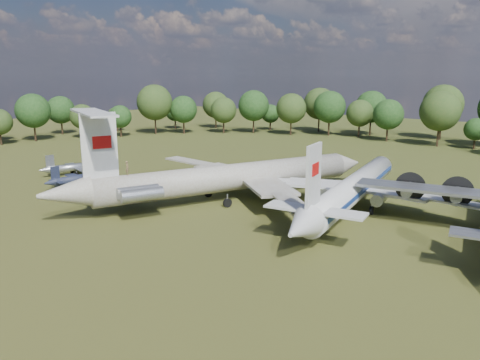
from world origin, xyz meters
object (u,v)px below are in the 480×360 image
Objects in this scene: tu104_jet at (353,193)px; person_on_il62 at (127,168)px; small_prop_northwest at (75,169)px; small_prop_west at (81,180)px; il62_airliner at (230,182)px.

tu104_jet is 31.40m from person_on_il62.
small_prop_northwest is 31.48m from person_on_il62.
small_prop_west is at bearing 21.64° from person_on_il62.
tu104_jet is 3.59× the size of small_prop_west.
person_on_il62 is at bearing -5.80° from small_prop_northwest.
il62_airliner is 18.19m from tu104_jet.
il62_airliner is 27.56m from small_prop_west.
small_prop_northwest is (-35.27, -3.90, -1.73)m from il62_airliner.
il62_airliner is at bearing 20.13° from small_prop_northwest.
il62_airliner is 30.16× the size of person_on_il62.
small_prop_west is at bearing -170.10° from tu104_jet.
small_prop_west is 21.45m from person_on_il62.
tu104_jet is 3.45× the size of small_prop_northwest.
tu104_jet is 53.25m from small_prop_northwest.
person_on_il62 reaches higher than tu104_jet.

